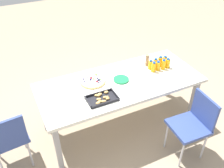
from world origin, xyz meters
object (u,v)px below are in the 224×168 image
fruit_pizza (93,81)px  cardboard_tube (147,60)px  plate_stack (121,79)px  napkin_stack (175,76)px  juice_bottle_1 (160,62)px  party_table (120,86)px  juice_bottle_0 (165,61)px  juice_bottle_5 (163,65)px  juice_bottle_4 (168,63)px  juice_bottle_3 (150,65)px  juice_bottle_7 (154,67)px  chair_far_left (194,122)px  juice_bottle_6 (158,66)px  snack_tray (102,98)px  chair_end (8,137)px  juice_bottle_2 (155,63)px

fruit_pizza → cardboard_tube: size_ratio=1.96×
plate_stack → napkin_stack: plate_stack is taller
juice_bottle_1 → plate_stack: juice_bottle_1 is taller
fruit_pizza → plate_stack: (-0.34, 0.12, -0.00)m
party_table → plate_stack: (-0.02, -0.03, 0.08)m
juice_bottle_0 → juice_bottle_1: juice_bottle_1 is taller
party_table → juice_bottle_5: bearing=-178.7°
juice_bottle_4 → fruit_pizza: (1.04, -0.13, -0.05)m
juice_bottle_3 → juice_bottle_5: (-0.15, 0.08, 0.01)m
juice_bottle_7 → cardboard_tube: 0.16m
chair_far_left → cardboard_tube: cardboard_tube is taller
juice_bottle_6 → snack_tray: size_ratio=0.39×
juice_bottle_1 → chair_far_left: bearing=83.7°
chair_far_left → juice_bottle_4: juice_bottle_4 is taller
napkin_stack → cardboard_tube: (0.19, -0.38, 0.08)m
chair_far_left → fruit_pizza: (0.87, -0.93, 0.25)m
party_table → juice_bottle_6: juice_bottle_6 is taller
party_table → juice_bottle_3: juice_bottle_3 is taller
chair_far_left → juice_bottle_7: bearing=6.9°
juice_bottle_6 → snack_tray: 0.95m
chair_end → juice_bottle_5: (-2.06, -0.11, 0.31)m
juice_bottle_4 → plate_stack: size_ratio=0.72×
chair_end → cardboard_tube: size_ratio=5.10×
napkin_stack → party_table: bearing=-15.9°
chair_far_left → plate_stack: chair_far_left is taller
chair_end → juice_bottle_1: 2.10m
chair_end → juice_bottle_3: juice_bottle_3 is taller
party_table → juice_bottle_0: juice_bottle_0 is taller
juice_bottle_2 → juice_bottle_3: bearing=2.1°
juice_bottle_3 → napkin_stack: size_ratio=0.89×
juice_bottle_3 → juice_bottle_7: (-0.00, 0.07, 0.01)m
juice_bottle_2 → party_table: bearing=9.5°
juice_bottle_0 → cardboard_tube: 0.25m
juice_bottle_4 → fruit_pizza: bearing=-6.9°
chair_end → napkin_stack: chair_end is taller
party_table → juice_bottle_7: bearing=-177.6°
party_table → juice_bottle_2: 0.60m
chair_far_left → juice_bottle_6: juice_bottle_6 is taller
juice_bottle_0 → juice_bottle_1: size_ratio=0.94×
juice_bottle_3 → fruit_pizza: bearing=-3.7°
juice_bottle_4 → snack_tray: (1.08, 0.24, -0.05)m
party_table → plate_stack: plate_stack is taller
chair_end → cardboard_tube: (-1.91, -0.27, 0.32)m
snack_tray → cardboard_tube: 0.94m
juice_bottle_4 → snack_tray: size_ratio=0.40×
party_table → cardboard_tube: size_ratio=12.66×
snack_tray → juice_bottle_2: bearing=-161.3°
juice_bottle_3 → plate_stack: 0.48m
chair_end → chair_far_left: 2.09m
snack_tray → juice_bottle_6: bearing=-165.3°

